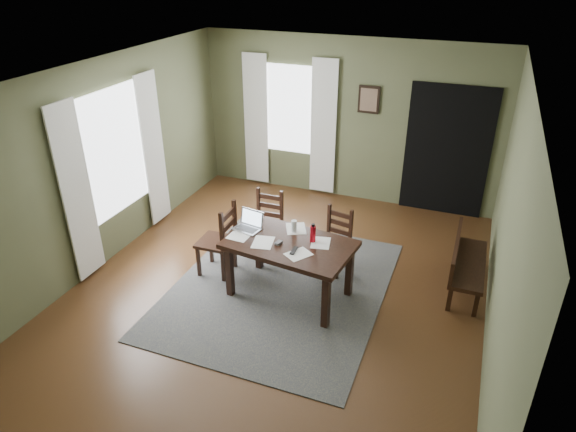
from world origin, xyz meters
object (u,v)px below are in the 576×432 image
at_px(chair_back_left, 267,225).
at_px(laptop, 249,224).
at_px(dining_table, 290,249).
at_px(bench, 464,260).
at_px(chair_back_right, 335,241).
at_px(chair_end, 219,240).
at_px(water_bottle, 313,234).

bearing_deg(chair_back_left, laptop, -86.33).
xyz_separation_m(dining_table, laptop, (-0.60, 0.16, 0.15)).
xyz_separation_m(bench, laptop, (-2.59, -0.78, 0.40)).
distance_m(chair_back_right, bench, 1.65).
distance_m(chair_back_left, bench, 2.65).
distance_m(chair_end, chair_back_left, 0.79).
bearing_deg(laptop, dining_table, -4.10).
relative_size(dining_table, water_bottle, 6.71).
distance_m(chair_back_left, water_bottle, 1.22).
xyz_separation_m(chair_back_left, chair_back_right, (1.01, -0.05, -0.03)).
relative_size(chair_back_right, bench, 0.70).
bearing_deg(chair_end, chair_back_right, 113.27).
bearing_deg(chair_back_left, bench, 0.96).
distance_m(chair_end, chair_back_right, 1.52).
distance_m(dining_table, water_bottle, 0.34).
xyz_separation_m(laptop, water_bottle, (0.85, -0.03, 0.05)).
height_order(chair_back_left, chair_back_right, chair_back_left).
bearing_deg(chair_back_right, dining_table, -102.59).
xyz_separation_m(chair_end, chair_back_left, (0.38, 0.69, -0.04)).
distance_m(chair_end, water_bottle, 1.34).
bearing_deg(chair_end, chair_back_left, 149.95).
bearing_deg(chair_back_left, chair_back_right, -4.27).
height_order(dining_table, laptop, laptop).
height_order(dining_table, chair_end, chair_end).
relative_size(chair_end, chair_back_right, 1.16).
relative_size(dining_table, chair_end, 1.59).
bearing_deg(chair_back_right, laptop, -135.28).
distance_m(dining_table, bench, 2.21).
bearing_deg(dining_table, chair_back_left, 135.63).
height_order(chair_back_left, water_bottle, water_bottle).
bearing_deg(dining_table, bench, 32.23).
bearing_deg(chair_back_left, dining_table, -52.75).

